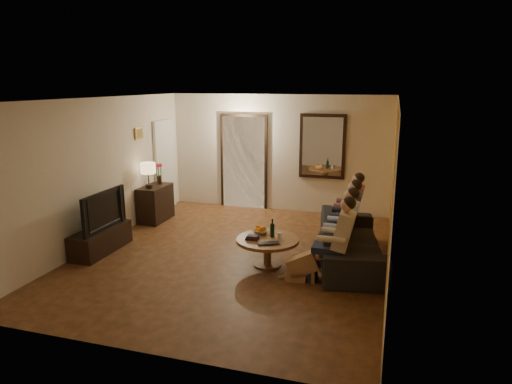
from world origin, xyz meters
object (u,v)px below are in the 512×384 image
(dresser, at_px, (155,203))
(sofa, at_px, (351,240))
(person_c, at_px, (347,220))
(laptop, at_px, (269,244))
(person_b, at_px, (343,231))
(tv, at_px, (98,210))
(tv_stand, at_px, (101,240))
(dog, at_px, (303,263))
(bowl, at_px, (261,231))
(wine_bottle, at_px, (272,228))
(table_lamp, at_px, (148,175))
(person_a, at_px, (339,244))
(coffee_table, at_px, (267,252))
(person_d, at_px, (351,211))

(dresser, distance_m, sofa, 4.30)
(person_c, distance_m, laptop, 1.57)
(person_b, bearing_deg, tv, -172.85)
(dresser, bearing_deg, sofa, -14.90)
(tv_stand, xyz_separation_m, person_b, (4.06, 0.51, 0.39))
(dog, distance_m, bowl, 1.07)
(wine_bottle, bearing_deg, person_c, 35.36)
(table_lamp, xyz_separation_m, person_b, (4.06, -1.19, -0.41))
(table_lamp, height_order, laptop, table_lamp)
(person_a, distance_m, wine_bottle, 1.17)
(table_lamp, height_order, sofa, table_lamp)
(bowl, bearing_deg, tv, -170.61)
(coffee_table, relative_size, laptop, 3.02)
(dresser, xyz_separation_m, person_a, (4.06, -2.01, 0.23))
(table_lamp, relative_size, tv_stand, 0.43)
(table_lamp, height_order, bowl, table_lamp)
(table_lamp, bearing_deg, person_c, -8.22)
(dresser, xyz_separation_m, person_b, (4.06, -1.41, 0.23))
(laptop, bearing_deg, dog, -40.32)
(tv, height_order, sofa, tv)
(sofa, xyz_separation_m, person_c, (-0.10, 0.30, 0.25))
(person_d, bearing_deg, tv, -157.16)
(tv, relative_size, dog, 2.04)
(person_b, distance_m, laptop, 1.19)
(wine_bottle, bearing_deg, person_d, 51.50)
(person_c, xyz_separation_m, bowl, (-1.33, -0.66, -0.12))
(dresser, distance_m, tv, 1.95)
(wine_bottle, bearing_deg, person_a, -21.07)
(sofa, relative_size, person_c, 2.00)
(person_b, bearing_deg, sofa, 71.57)
(sofa, height_order, person_b, person_b)
(person_d, height_order, laptop, person_d)
(dresser, relative_size, tv_stand, 0.67)
(person_c, bearing_deg, dog, -110.88)
(person_b, relative_size, wine_bottle, 3.87)
(table_lamp, height_order, wine_bottle, table_lamp)
(tv, relative_size, sofa, 0.48)
(tv, bearing_deg, wine_bottle, -83.61)
(tv_stand, relative_size, sofa, 0.52)
(wine_bottle, bearing_deg, table_lamp, 155.27)
(tv, height_order, person_c, person_c)
(tv, bearing_deg, laptop, -90.92)
(dog, relative_size, wine_bottle, 1.81)
(table_lamp, bearing_deg, laptop, -30.07)
(tv_stand, height_order, person_d, person_d)
(tv, xyz_separation_m, coffee_table, (2.91, 0.23, -0.52))
(person_d, bearing_deg, tv_stand, -157.16)
(tv, height_order, dog, tv)
(tv, xyz_separation_m, wine_bottle, (2.96, 0.33, -0.14))
(sofa, bearing_deg, laptop, 117.27)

